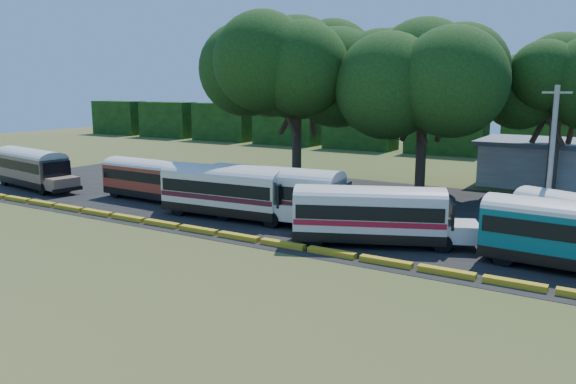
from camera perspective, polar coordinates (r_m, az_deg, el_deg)
The scene contains 13 objects.
ground at distance 32.72m, azimuth -8.18°, elevation -4.81°, with size 160.00×160.00×0.00m, color #2E4717.
asphalt_strip at distance 41.91m, azimuth 3.36°, elevation -1.27°, with size 64.00×24.00×0.02m, color black.
curb at distance 33.43m, azimuth -7.10°, elevation -4.19°, with size 53.70×0.45×0.30m.
treeline_backdrop at distance 75.22m, azimuth 15.76°, elevation 5.98°, with size 130.00×4.00×6.00m.
bus_beige at distance 53.02m, azimuth -24.55°, elevation 2.43°, with size 10.60×4.13×3.40m.
bus_red at distance 44.46m, azimuth -13.79°, elevation 1.50°, with size 9.68×2.69×3.16m.
bus_cream_west at distance 37.50m, azimuth -6.12°, elevation 0.34°, with size 10.84×3.37×3.51m.
bus_cream_east at distance 36.15m, azimuth -1.05°, elevation 0.09°, with size 11.14×3.72×3.59m.
bus_white_red at distance 31.27m, azimuth 8.62°, elevation -2.03°, with size 10.20×6.21×3.30m.
tree_west at distance 47.80m, azimuth 0.91°, elevation 12.46°, with size 11.66×11.66×14.46m.
tree_center at distance 45.50m, azimuth 13.70°, elevation 11.68°, with size 11.37×11.37×13.91m.
tree_east at distance 48.72m, azimuth 25.89°, elevation 10.49°, with size 8.99×8.99×12.76m.
utility_pole at distance 36.58m, azimuth 25.18°, elevation 3.10°, with size 1.60×0.30×8.77m.
Camera 1 is at (20.19, -24.23, 8.71)m, focal length 35.00 mm.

